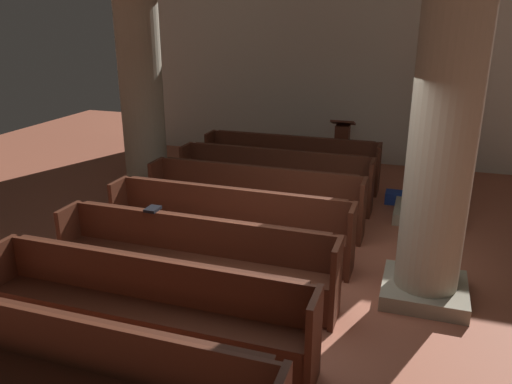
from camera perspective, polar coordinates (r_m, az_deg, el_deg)
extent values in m
plane|color=#AD5B42|center=(6.05, 3.42, -11.53)|extent=(19.20, 19.20, 0.00)
cube|color=beige|center=(11.21, 12.13, 14.59)|extent=(10.00, 0.16, 4.50)
cube|color=#562819|center=(9.65, 3.84, 3.36)|extent=(3.20, 0.38, 0.05)
cube|color=#562819|center=(9.74, 4.13, 5.00)|extent=(3.20, 0.04, 0.44)
cube|color=#492215|center=(9.74, 4.23, 6.27)|extent=(3.08, 0.06, 0.02)
cube|color=#4E2416|center=(10.16, -5.11, 4.20)|extent=(0.06, 0.44, 0.92)
cube|color=#4E2416|center=(9.39, 13.52, 2.46)|extent=(0.06, 0.44, 0.92)
cube|color=#522618|center=(9.55, 3.54, 1.78)|extent=(3.20, 0.03, 0.41)
cube|color=#562819|center=(8.66, 2.02, 1.51)|extent=(3.20, 0.38, 0.05)
cube|color=#562819|center=(8.74, 2.35, 3.35)|extent=(3.20, 0.04, 0.44)
cube|color=#492215|center=(8.73, 2.46, 4.77)|extent=(3.08, 0.06, 0.02)
cube|color=#4E2416|center=(9.23, -7.75, 2.53)|extent=(0.06, 0.44, 0.92)
cube|color=#4E2416|center=(8.37, 12.79, 0.44)|extent=(0.06, 0.44, 0.92)
cube|color=#522618|center=(8.57, 1.67, -0.27)|extent=(3.20, 0.03, 0.41)
cube|color=#562819|center=(7.69, -0.27, -0.82)|extent=(3.20, 0.38, 0.05)
cube|color=#562819|center=(7.76, 0.12, 1.28)|extent=(3.20, 0.04, 0.44)
cube|color=#492215|center=(7.74, 0.24, 2.87)|extent=(3.08, 0.06, 0.02)
cube|color=#4E2416|center=(8.32, -10.97, 0.47)|extent=(0.06, 0.44, 0.92)
cube|color=#4E2416|center=(7.36, 11.86, -2.13)|extent=(0.06, 0.44, 0.92)
cube|color=#522618|center=(7.61, -0.69, -2.85)|extent=(3.20, 0.03, 0.41)
cube|color=#562819|center=(6.75, -3.21, -3.81)|extent=(3.20, 0.38, 0.05)
cube|color=#562819|center=(6.80, -2.73, -1.39)|extent=(3.20, 0.04, 0.44)
cube|color=#492215|center=(6.77, -2.62, 0.42)|extent=(3.08, 0.06, 0.02)
cube|color=#4E2416|center=(7.47, -14.95, -2.07)|extent=(0.06, 0.44, 0.92)
cube|color=#4E2416|center=(6.37, 10.64, -5.51)|extent=(0.06, 0.44, 0.92)
cube|color=#522618|center=(6.69, -3.73, -6.14)|extent=(3.20, 0.03, 0.41)
cube|color=#562819|center=(5.86, -7.11, -7.71)|extent=(3.20, 0.38, 0.05)
cube|color=#562819|center=(5.89, -6.51, -4.90)|extent=(3.20, 0.04, 0.44)
cube|color=#492215|center=(5.84, -6.39, -2.82)|extent=(3.08, 0.06, 0.02)
cube|color=#4E2416|center=(6.67, -19.94, -5.22)|extent=(0.06, 0.44, 0.92)
cube|color=#4E2416|center=(5.42, 8.95, -10.09)|extent=(0.06, 0.44, 0.92)
cube|color=#522618|center=(5.83, -7.76, -10.42)|extent=(3.20, 0.03, 0.41)
cube|color=#562819|center=(5.04, -12.45, -12.88)|extent=(3.20, 0.38, 0.05)
cube|color=#562819|center=(5.04, -11.68, -9.60)|extent=(3.20, 0.04, 0.44)
cube|color=#492215|center=(4.98, -11.57, -7.22)|extent=(3.08, 0.06, 0.02)
cube|color=#4E2416|center=(5.97, -26.26, -9.11)|extent=(0.06, 0.44, 0.92)
cube|color=#4E2416|center=(4.52, 6.48, -16.54)|extent=(0.06, 0.44, 0.92)
cube|color=#522618|center=(5.04, -13.29, -16.03)|extent=(3.20, 0.03, 0.41)
cube|color=#562819|center=(4.29, -19.03, -15.93)|extent=(3.20, 0.04, 0.44)
cube|color=#492215|center=(4.21, -18.96, -13.23)|extent=(3.08, 0.06, 0.02)
cube|color=#9F967E|center=(8.61, 18.68, -2.18)|extent=(1.03, 1.03, 0.18)
cylinder|color=#ADA389|center=(8.17, 19.98, 9.14)|extent=(0.76, 0.76, 3.27)
cube|color=#9F967E|center=(9.77, -12.00, 0.97)|extent=(1.03, 1.03, 0.18)
cylinder|color=#ADA389|center=(9.39, -12.73, 11.00)|extent=(0.76, 0.76, 3.27)
cube|color=#9F967E|center=(6.28, 18.36, -10.40)|extent=(0.94, 0.94, 0.18)
cylinder|color=#ADA389|center=(5.66, 20.18, 5.00)|extent=(0.70, 0.70, 3.27)
cube|color=#492215|center=(10.84, 9.46, 2.63)|extent=(0.45, 0.45, 0.06)
cube|color=#562819|center=(10.73, 9.59, 4.91)|extent=(0.28, 0.28, 0.95)
cube|color=#5B2A1A|center=(10.61, 9.75, 7.71)|extent=(0.48, 0.35, 0.15)
cube|color=black|center=(6.09, -11.53, -1.89)|extent=(0.14, 0.20, 0.03)
cube|color=navy|center=(9.10, 15.33, -0.59)|extent=(0.32, 0.27, 0.21)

